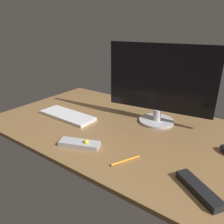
{
  "coord_description": "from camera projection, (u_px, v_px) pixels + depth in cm",
  "views": [
    {
      "loc": [
        59.12,
        -88.95,
        53.6
      ],
      "look_at": [
        -6.26,
        1.65,
        8.0
      ],
      "focal_mm": 35.01,
      "sensor_mm": 36.0,
      "label": 1
    }
  ],
  "objects": [
    {
      "name": "keyboard",
      "position": [
        67.0,
        115.0,
        1.29
      ],
      "size": [
        35.1,
        13.7,
        1.84
      ],
      "primitive_type": "cube",
      "rotation": [
        0.0,
        0.0,
        -0.02
      ],
      "color": "white",
      "rests_on": "desk"
    },
    {
      "name": "media_remote",
      "position": [
        80.0,
        144.0,
        0.99
      ],
      "size": [
        19.31,
        12.24,
        3.71
      ],
      "rotation": [
        0.0,
        0.0,
        0.37
      ],
      "color": "#B7B7BC",
      "rests_on": "desk"
    },
    {
      "name": "pen",
      "position": [
        125.0,
        161.0,
        0.87
      ],
      "size": [
        6.63,
        12.27,
        0.98
      ],
      "primitive_type": "cylinder",
      "rotation": [
        0.0,
        1.57,
        1.12
      ],
      "color": "orange",
      "rests_on": "desk"
    },
    {
      "name": "tv_remote",
      "position": [
        199.0,
        189.0,
        0.71
      ],
      "size": [
        17.79,
        14.1,
        2.58
      ],
      "primitive_type": "cube",
      "rotation": [
        0.0,
        0.0,
        -0.59
      ],
      "color": "black",
      "rests_on": "desk"
    },
    {
      "name": "desk",
      "position": [
        120.0,
        127.0,
        1.19
      ],
      "size": [
        140.0,
        84.0,
        2.0
      ],
      "primitive_type": "cube",
      "color": "olive",
      "rests_on": "ground"
    },
    {
      "name": "monitor",
      "position": [
        160.0,
        84.0,
        1.15
      ],
      "size": [
        56.56,
        19.4,
        42.63
      ],
      "rotation": [
        0.0,
        0.0,
        0.14
      ],
      "color": "silver",
      "rests_on": "desk"
    }
  ]
}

